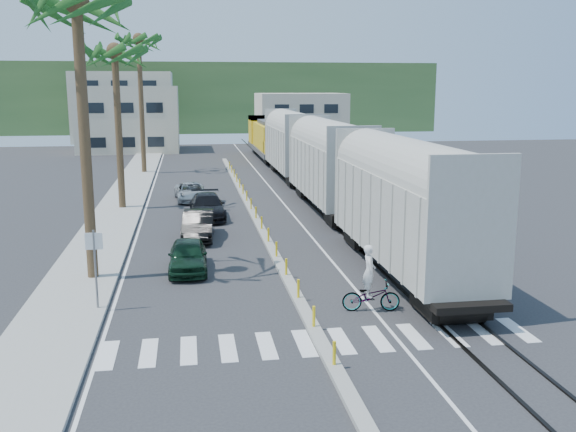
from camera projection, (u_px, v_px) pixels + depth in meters
The scene contains 16 objects.
ground at pixel (308, 320), 22.18m from camera, with size 140.00×140.00×0.00m, color #28282B.
sidewalk at pixel (124, 200), 45.08m from camera, with size 3.00×90.00×0.15m, color gray.
rails at pixel (305, 190), 50.04m from camera, with size 1.56×100.00×0.06m.
median at pixel (251, 210), 41.49m from camera, with size 0.45×60.00×0.85m.
crosswalk at pixel (320, 342), 20.24m from camera, with size 14.00×2.20×0.01m, color silver.
lane_markings at pixel (214, 199), 46.06m from camera, with size 9.42×90.00×0.01m.
freight_train at pixel (311, 156), 46.94m from camera, with size 3.00×60.94×5.85m.
palm_trees at pixel (118, 40), 40.79m from camera, with size 3.50×37.20×13.75m.
street_sign at pixel (95, 258), 22.62m from camera, with size 0.60×0.08×3.00m.
buildings at pixel (169, 112), 89.73m from camera, with size 38.00×27.00×10.00m.
hillside at pixel (208, 97), 117.82m from camera, with size 80.00×20.00×12.00m, color #385628.
car_lead at pixel (188, 256), 27.92m from camera, with size 1.70×4.12×1.40m, color black.
car_second at pixel (198, 225), 33.88m from camera, with size 1.88×4.58×1.48m, color black.
car_third at pixel (207, 206), 39.16m from camera, with size 2.20×5.13×1.48m, color black.
car_rear at pixel (191, 192), 45.20m from camera, with size 2.51×4.76×1.28m, color #B3B5B8.
cyclist at pixel (371, 290), 22.93m from camera, with size 1.28×2.27×2.45m.
Camera 1 is at (-3.94, -20.66, 7.93)m, focal length 40.00 mm.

